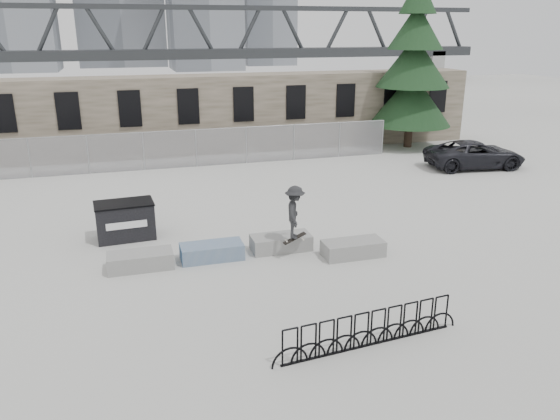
{
  "coord_description": "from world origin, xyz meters",
  "views": [
    {
      "loc": [
        -3.77,
        -16.33,
        7.13
      ],
      "look_at": [
        1.13,
        0.37,
        1.3
      ],
      "focal_mm": 35.0,
      "sensor_mm": 36.0,
      "label": 1
    }
  ],
  "objects_px": {
    "skateboarder": "(295,212)",
    "spruce_tree": "(413,68)",
    "planter_center_left": "(212,251)",
    "dumpster": "(125,220)",
    "planter_offset": "(353,248)",
    "planter_center_right": "(281,242)",
    "planter_far_left": "(140,260)",
    "bike_rack": "(370,329)",
    "suv": "(475,154)"
  },
  "relations": [
    {
      "from": "planter_far_left",
      "to": "bike_rack",
      "type": "bearing_deg",
      "value": -50.57
    },
    {
      "from": "planter_offset",
      "to": "suv",
      "type": "relative_size",
      "value": 0.38
    },
    {
      "from": "planter_far_left",
      "to": "suv",
      "type": "height_order",
      "value": "suv"
    },
    {
      "from": "planter_offset",
      "to": "skateboarder",
      "type": "distance_m",
      "value": 2.29
    },
    {
      "from": "dumpster",
      "to": "skateboarder",
      "type": "height_order",
      "value": "skateboarder"
    },
    {
      "from": "planter_offset",
      "to": "planter_center_left",
      "type": "bearing_deg",
      "value": 166.82
    },
    {
      "from": "skateboarder",
      "to": "spruce_tree",
      "type": "bearing_deg",
      "value": -21.15
    },
    {
      "from": "planter_far_left",
      "to": "skateboarder",
      "type": "height_order",
      "value": "skateboarder"
    },
    {
      "from": "planter_center_left",
      "to": "planter_center_right",
      "type": "height_order",
      "value": "same"
    },
    {
      "from": "planter_offset",
      "to": "dumpster",
      "type": "height_order",
      "value": "dumpster"
    },
    {
      "from": "planter_center_right",
      "to": "spruce_tree",
      "type": "distance_m",
      "value": 19.19
    },
    {
      "from": "planter_center_left",
      "to": "spruce_tree",
      "type": "xyz_separation_m",
      "value": [
        14.8,
        14.0,
        4.54
      ]
    },
    {
      "from": "dumpster",
      "to": "suv",
      "type": "distance_m",
      "value": 18.93
    },
    {
      "from": "planter_center_left",
      "to": "bike_rack",
      "type": "distance_m",
      "value": 6.67
    },
    {
      "from": "planter_far_left",
      "to": "spruce_tree",
      "type": "xyz_separation_m",
      "value": [
        17.05,
        14.09,
        4.54
      ]
    },
    {
      "from": "suv",
      "to": "skateboarder",
      "type": "xyz_separation_m",
      "value": [
        -12.89,
        -8.7,
        0.8
      ]
    },
    {
      "from": "planter_center_left",
      "to": "suv",
      "type": "height_order",
      "value": "suv"
    },
    {
      "from": "planter_center_left",
      "to": "bike_rack",
      "type": "xyz_separation_m",
      "value": [
        2.69,
        -6.1,
        0.16
      ]
    },
    {
      "from": "dumpster",
      "to": "suv",
      "type": "xyz_separation_m",
      "value": [
        18.14,
        5.44,
        0.05
      ]
    },
    {
      "from": "planter_center_right",
      "to": "planter_offset",
      "type": "relative_size",
      "value": 1.0
    },
    {
      "from": "planter_center_left",
      "to": "dumpster",
      "type": "height_order",
      "value": "dumpster"
    },
    {
      "from": "skateboarder",
      "to": "planter_center_right",
      "type": "bearing_deg",
      "value": 40.81
    },
    {
      "from": "bike_rack",
      "to": "dumpster",
      "type": "bearing_deg",
      "value": 121.07
    },
    {
      "from": "suv",
      "to": "skateboarder",
      "type": "bearing_deg",
      "value": 130.9
    },
    {
      "from": "bike_rack",
      "to": "planter_far_left",
      "type": "bearing_deg",
      "value": 129.43
    },
    {
      "from": "dumpster",
      "to": "bike_rack",
      "type": "xyz_separation_m",
      "value": [
        5.31,
        -8.81,
        -0.23
      ]
    },
    {
      "from": "planter_far_left",
      "to": "planter_center_left",
      "type": "bearing_deg",
      "value": 2.29
    },
    {
      "from": "spruce_tree",
      "to": "bike_rack",
      "type": "bearing_deg",
      "value": -121.05
    },
    {
      "from": "dumpster",
      "to": "planter_far_left",
      "type": "bearing_deg",
      "value": -86.35
    },
    {
      "from": "bike_rack",
      "to": "spruce_tree",
      "type": "relative_size",
      "value": 0.43
    },
    {
      "from": "planter_offset",
      "to": "planter_center_right",
      "type": "bearing_deg",
      "value": 151.45
    },
    {
      "from": "planter_center_left",
      "to": "skateboarder",
      "type": "height_order",
      "value": "skateboarder"
    },
    {
      "from": "planter_center_left",
      "to": "planter_offset",
      "type": "xyz_separation_m",
      "value": [
        4.49,
        -1.05,
        0.0
      ]
    },
    {
      "from": "planter_far_left",
      "to": "bike_rack",
      "type": "xyz_separation_m",
      "value": [
        4.95,
        -6.01,
        0.16
      ]
    },
    {
      "from": "bike_rack",
      "to": "spruce_tree",
      "type": "height_order",
      "value": "spruce_tree"
    },
    {
      "from": "planter_far_left",
      "to": "dumpster",
      "type": "relative_size",
      "value": 0.96
    },
    {
      "from": "planter_offset",
      "to": "bike_rack",
      "type": "bearing_deg",
      "value": -109.58
    },
    {
      "from": "dumpster",
      "to": "bike_rack",
      "type": "bearing_deg",
      "value": -62.68
    },
    {
      "from": "bike_rack",
      "to": "spruce_tree",
      "type": "distance_m",
      "value": 23.88
    },
    {
      "from": "skateboarder",
      "to": "planter_center_left",
      "type": "bearing_deg",
      "value": 96.87
    },
    {
      "from": "skateboarder",
      "to": "planter_offset",
      "type": "bearing_deg",
      "value": -86.27
    },
    {
      "from": "planter_far_left",
      "to": "planter_center_right",
      "type": "xyz_separation_m",
      "value": [
        4.62,
        0.2,
        0.0
      ]
    },
    {
      "from": "dumpster",
      "to": "skateboarder",
      "type": "bearing_deg",
      "value": -35.58
    },
    {
      "from": "planter_center_right",
      "to": "suv",
      "type": "relative_size",
      "value": 0.38
    },
    {
      "from": "planter_far_left",
      "to": "planter_offset",
      "type": "height_order",
      "value": "same"
    },
    {
      "from": "dumpster",
      "to": "planter_center_left",
      "type": "bearing_deg",
      "value": -49.7
    },
    {
      "from": "planter_far_left",
      "to": "suv",
      "type": "xyz_separation_m",
      "value": [
        17.77,
        8.24,
        0.44
      ]
    },
    {
      "from": "planter_center_left",
      "to": "skateboarder",
      "type": "bearing_deg",
      "value": -11.87
    },
    {
      "from": "planter_far_left",
      "to": "spruce_tree",
      "type": "relative_size",
      "value": 0.17
    },
    {
      "from": "planter_offset",
      "to": "planter_far_left",
      "type": "bearing_deg",
      "value": 171.89
    }
  ]
}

